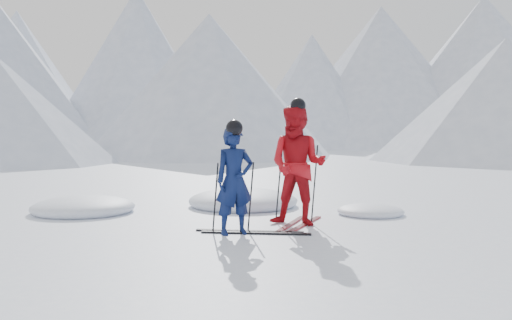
{
  "coord_description": "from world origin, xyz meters",
  "views": [
    {
      "loc": [
        -1.49,
        -8.49,
        1.57
      ],
      "look_at": [
        -1.37,
        0.5,
        1.1
      ],
      "focal_mm": 38.0,
      "sensor_mm": 36.0,
      "label": 1
    }
  ],
  "objects": [
    {
      "name": "ground",
      "position": [
        0.0,
        0.0,
        0.0
      ],
      "size": [
        160.0,
        160.0,
        0.0
      ],
      "primitive_type": "plane",
      "color": "white",
      "rests_on": "ground"
    },
    {
      "name": "mountain_range",
      "position": [
        5.71,
        35.31,
        6.72
      ],
      "size": [
        106.15,
        62.94,
        15.53
      ],
      "color": "#B2BCD1",
      "rests_on": "ground"
    },
    {
      "name": "skier_blue",
      "position": [
        -1.71,
        -0.26,
        0.82
      ],
      "size": [
        0.7,
        0.59,
        1.64
      ],
      "primitive_type": "imported",
      "rotation": [
        0.0,
        0.0,
        0.39
      ],
      "color": "#0B1745",
      "rests_on": "ground"
    },
    {
      "name": "skier_red",
      "position": [
        -0.68,
        0.53,
        1.01
      ],
      "size": [
        1.19,
        1.07,
        2.02
      ],
      "primitive_type": "imported",
      "rotation": [
        0.0,
        0.0,
        -0.37
      ],
      "color": "#B70E17",
      "rests_on": "ground"
    },
    {
      "name": "pole_blue_left",
      "position": [
        -2.01,
        -0.11,
        0.55
      ],
      "size": [
        0.11,
        0.08,
        1.09
      ],
      "primitive_type": "cylinder",
      "rotation": [
        0.05,
        0.08,
        0.0
      ],
      "color": "black",
      "rests_on": "ground"
    },
    {
      "name": "pole_blue_right",
      "position": [
        -1.46,
        -0.01,
        0.55
      ],
      "size": [
        0.11,
        0.07,
        1.09
      ],
      "primitive_type": "cylinder",
      "rotation": [
        -0.04,
        0.08,
        0.0
      ],
      "color": "black",
      "rests_on": "ground"
    },
    {
      "name": "pole_red_left",
      "position": [
        -0.98,
        0.78,
        0.67
      ],
      "size": [
        0.13,
        0.1,
        1.35
      ],
      "primitive_type": "cylinder",
      "rotation": [
        0.06,
        0.08,
        0.0
      ],
      "color": "black",
      "rests_on": "ground"
    },
    {
      "name": "pole_red_right",
      "position": [
        -0.38,
        0.68,
        0.67
      ],
      "size": [
        0.13,
        0.09,
        1.35
      ],
      "primitive_type": "cylinder",
      "rotation": [
        -0.05,
        0.08,
        0.0
      ],
      "color": "black",
      "rests_on": "ground"
    },
    {
      "name": "ski_worn_left",
      "position": [
        -0.8,
        0.53,
        0.01
      ],
      "size": [
        0.64,
        1.63,
        0.03
      ],
      "primitive_type": "cube",
      "rotation": [
        0.0,
        0.0,
        -0.34
      ],
      "color": "black",
      "rests_on": "ground"
    },
    {
      "name": "ski_worn_right",
      "position": [
        -0.56,
        0.53,
        0.01
      ],
      "size": [
        0.75,
        1.6,
        0.03
      ],
      "primitive_type": "cube",
      "rotation": [
        0.0,
        0.0,
        -0.41
      ],
      "color": "black",
      "rests_on": "ground"
    },
    {
      "name": "ski_loose_a",
      "position": [
        -1.49,
        -0.1,
        0.01
      ],
      "size": [
        1.69,
        0.37,
        0.03
      ],
      "primitive_type": "cube",
      "rotation": [
        0.0,
        0.0,
        1.4
      ],
      "color": "black",
      "rests_on": "ground"
    },
    {
      "name": "ski_loose_b",
      "position": [
        -1.39,
        -0.25,
        0.01
      ],
      "size": [
        1.7,
        0.31,
        0.03
      ],
      "primitive_type": "cube",
      "rotation": [
        0.0,
        0.0,
        1.44
      ],
      "color": "black",
      "rests_on": "ground"
    },
    {
      "name": "snow_lumps",
      "position": [
        -1.98,
        2.11,
        0.0
      ],
      "size": [
        9.28,
        5.87,
        0.51
      ],
      "color": "white",
      "rests_on": "ground"
    }
  ]
}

